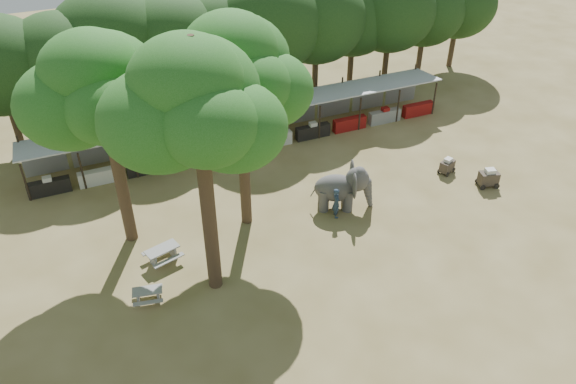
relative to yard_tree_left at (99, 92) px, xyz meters
name	(u,v)px	position (x,y,z in m)	size (l,w,h in m)	color
ground	(348,276)	(9.13, -7.19, -8.20)	(100.00, 100.00, 0.00)	brown
vendor_stalls	(249,128)	(9.13, 6.65, -7.02)	(28.00, 2.99, 2.80)	#A8ABB0
yard_tree_left	(99,92)	(0.00, 0.00, 0.00)	(7.10, 6.90, 11.02)	#332316
yard_tree_center	(193,106)	(3.00, -5.00, 1.01)	(7.10, 6.90, 12.04)	#332316
yard_tree_back	(235,72)	(6.00, -1.00, 0.34)	(7.10, 6.90, 11.36)	#332316
backdrop_trees	(220,38)	(9.13, 11.81, -2.69)	(46.46, 5.95, 8.33)	#332316
elephant	(343,187)	(11.50, -2.04, -6.91)	(3.46, 2.70, 2.58)	#423F3F
handler	(336,203)	(10.76, -2.71, -7.30)	(0.65, 0.43, 1.80)	#26384C
picnic_table_near	(148,294)	(0.01, -5.02, -7.77)	(1.53, 1.42, 0.66)	gray
picnic_table_far	(163,253)	(1.25, -2.63, -7.67)	(1.96, 1.85, 0.81)	gray
cart_front	(489,178)	(20.34, -3.62, -7.62)	(1.36, 1.06, 1.18)	#342A23
cart_back	(447,166)	(19.02, -1.45, -7.71)	(1.20, 1.01, 1.00)	#342A23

